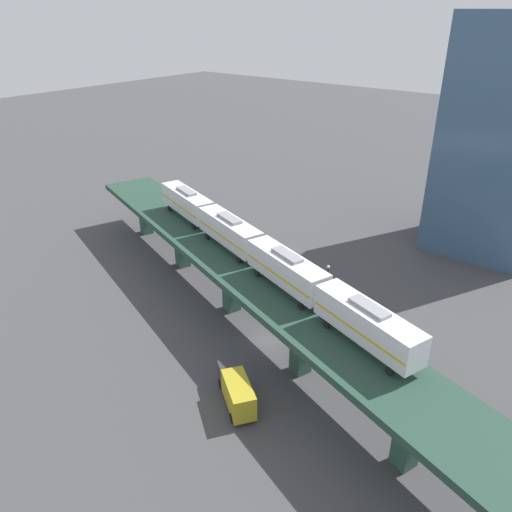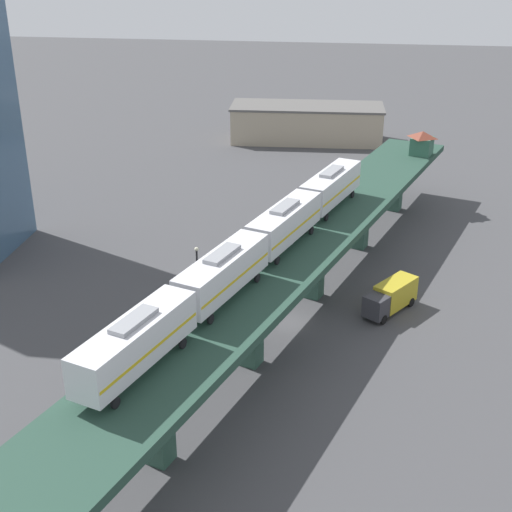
% 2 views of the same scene
% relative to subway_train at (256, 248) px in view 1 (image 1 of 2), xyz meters
% --- Properties ---
extents(ground_plane, '(400.00, 400.00, 0.00)m').
position_rel_subway_train_xyz_m(ground_plane, '(2.85, 3.98, -10.20)').
color(ground_plane, '#424244').
extents(elevated_viaduct, '(37.94, 89.71, 7.66)m').
position_rel_subway_train_xyz_m(elevated_viaduct, '(2.80, 3.81, -3.62)').
color(elevated_viaduct, '#244135').
rests_on(elevated_viaduct, ground).
extents(subway_train, '(18.89, 47.99, 4.45)m').
position_rel_subway_train_xyz_m(subway_train, '(0.00, 0.00, 0.00)').
color(subway_train, silver).
rests_on(subway_train, elevated_viaduct).
extents(street_car_black, '(3.78, 4.71, 1.89)m').
position_rel_subway_train_xyz_m(street_car_black, '(-4.03, 15.12, -9.26)').
color(street_car_black, black).
rests_on(street_car_black, ground).
extents(street_car_blue, '(3.29, 4.75, 1.89)m').
position_rel_subway_train_xyz_m(street_car_blue, '(-3.52, -2.42, -9.26)').
color(street_car_blue, '#233D93').
rests_on(street_car_blue, ground).
extents(street_car_silver, '(2.37, 4.59, 1.89)m').
position_rel_subway_train_xyz_m(street_car_silver, '(-3.63, 6.98, -9.26)').
color(street_car_silver, '#B7BABF').
rests_on(street_car_silver, ground).
extents(delivery_truck, '(5.98, 7.19, 3.20)m').
position_rel_subway_train_xyz_m(delivery_truck, '(13.23, 7.84, -8.44)').
color(delivery_truck, '#333338').
rests_on(delivery_truck, ground).
extents(street_lamp, '(0.44, 0.44, 6.94)m').
position_rel_subway_train_xyz_m(street_lamp, '(-7.08, 6.11, -6.10)').
color(street_lamp, black).
rests_on(street_lamp, ground).
extents(office_tower, '(16.00, 16.00, 36.00)m').
position_rel_subway_train_xyz_m(office_tower, '(-41.15, 16.02, 7.80)').
color(office_tower, '#3D5B7A').
rests_on(office_tower, ground).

